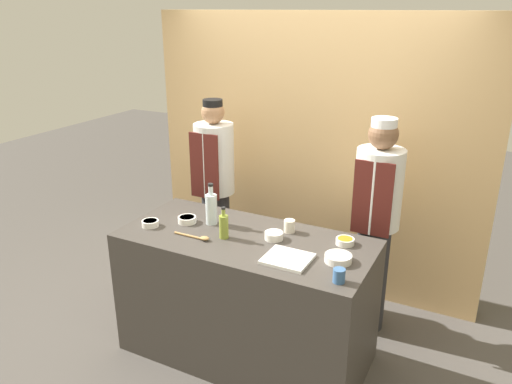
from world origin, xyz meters
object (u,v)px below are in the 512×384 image
at_px(sauce_bowl_brown, 150,223).
at_px(chef_left, 215,189).
at_px(chef_right, 375,220).
at_px(sauce_bowl_orange, 345,241).
at_px(sauce_bowl_yellow, 338,258).
at_px(wooden_spoon, 197,237).
at_px(sauce_bowl_purple, 274,235).
at_px(cup_blue, 339,276).
at_px(bottle_oil, 224,226).
at_px(cup_cream, 289,226).
at_px(sauce_bowl_white, 187,219).
at_px(cutting_board, 287,259).
at_px(bottle_clear, 211,208).

bearing_deg(sauce_bowl_brown, chef_left, 90.46).
distance_m(sauce_bowl_brown, chef_right, 1.66).
bearing_deg(sauce_bowl_orange, chef_right, 82.71).
relative_size(sauce_bowl_yellow, wooden_spoon, 0.61).
bearing_deg(sauce_bowl_purple, sauce_bowl_yellow, -12.24).
xyz_separation_m(wooden_spoon, chef_right, (0.99, 0.91, -0.03)).
height_order(cup_blue, wooden_spoon, cup_blue).
height_order(sauce_bowl_orange, bottle_oil, bottle_oil).
bearing_deg(chef_right, cup_cream, -132.06).
bearing_deg(sauce_bowl_orange, sauce_bowl_purple, -162.03).
bearing_deg(chef_left, sauce_bowl_white, -74.11).
bearing_deg(cutting_board, sauce_bowl_yellow, 23.69).
xyz_separation_m(cup_cream, wooden_spoon, (-0.51, -0.39, -0.03)).
xyz_separation_m(sauce_bowl_yellow, bottle_oil, (-0.80, -0.03, 0.06)).
xyz_separation_m(cup_blue, wooden_spoon, (-1.04, 0.11, -0.03)).
distance_m(sauce_bowl_orange, bottle_clear, 0.98).
xyz_separation_m(bottle_clear, chef_right, (1.03, 0.65, -0.14)).
bearing_deg(sauce_bowl_white, sauce_bowl_purple, 3.13).
height_order(bottle_clear, wooden_spoon, bottle_clear).
height_order(sauce_bowl_purple, cup_cream, cup_cream).
distance_m(bottle_oil, wooden_spoon, 0.20).
distance_m(sauce_bowl_brown, bottle_oil, 0.58).
bearing_deg(bottle_clear, wooden_spoon, -79.65).
xyz_separation_m(cup_blue, chef_right, (-0.05, 1.02, -0.06)).
bearing_deg(wooden_spoon, bottle_clear, 100.35).
bearing_deg(sauce_bowl_brown, cutting_board, -1.03).
relative_size(cup_cream, chef_right, 0.05).
height_order(sauce_bowl_white, cup_blue, cup_blue).
bearing_deg(chef_right, cup_blue, -87.20).
xyz_separation_m(sauce_bowl_orange, sauce_bowl_brown, (-1.33, -0.36, 0.00)).
relative_size(sauce_bowl_white, wooden_spoon, 0.48).
bearing_deg(bottle_clear, sauce_bowl_purple, -3.39).
bearing_deg(cup_cream, sauce_bowl_white, -165.21).
height_order(cutting_board, bottle_oil, bottle_oil).
relative_size(chef_left, chef_right, 1.01).
height_order(sauce_bowl_orange, sauce_bowl_brown, sauce_bowl_brown).
xyz_separation_m(sauce_bowl_yellow, cup_blue, (0.08, -0.23, 0.02)).
height_order(cutting_board, bottle_clear, bottle_clear).
bearing_deg(sauce_bowl_yellow, cup_blue, -70.77).
bearing_deg(sauce_bowl_orange, cup_blue, -76.31).
xyz_separation_m(sauce_bowl_purple, bottle_oil, (-0.31, -0.14, 0.06)).
relative_size(wooden_spoon, chef_right, 0.16).
relative_size(cutting_board, chef_left, 0.17).
height_order(cup_cream, wooden_spoon, cup_cream).
xyz_separation_m(sauce_bowl_white, cup_blue, (1.25, -0.30, 0.02)).
relative_size(sauce_bowl_brown, bottle_oil, 0.54).
bearing_deg(bottle_clear, chef_right, 32.17).
bearing_deg(sauce_bowl_orange, sauce_bowl_yellow, -81.65).
bearing_deg(cup_blue, cup_cream, 136.72).
bearing_deg(sauce_bowl_purple, cup_blue, -30.68).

